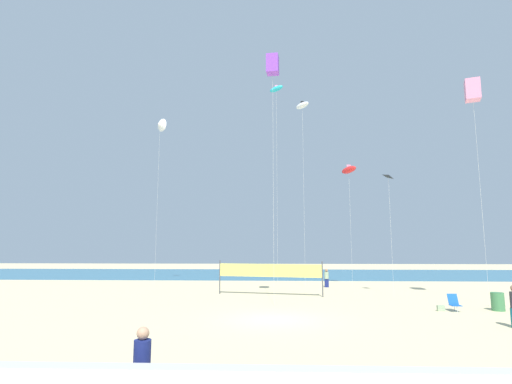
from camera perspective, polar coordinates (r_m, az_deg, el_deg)
ground_plane at (r=19.37m, az=2.60°, el=-18.05°), size 120.00×120.00×0.00m
ocean_band at (r=50.20m, az=2.54°, el=-11.82°), size 120.00×20.00×0.01m
mother_figure at (r=9.66m, az=-16.28°, el=-22.79°), size 0.38×0.38×1.64m
toddler_figure at (r=9.70m, az=-12.42°, el=-25.51°), size 0.19×0.19×0.84m
beachgoer_sage_shirt at (r=34.43m, az=10.23°, el=-12.13°), size 0.35×0.35×1.53m
folding_beach_chair at (r=24.08m, az=26.87°, el=-14.12°), size 0.52×0.65×0.89m
trash_barrel at (r=25.34m, az=31.73°, el=-13.41°), size 0.65×0.65×0.96m
volleyball_net at (r=28.29m, az=1.96°, el=-11.53°), size 7.34×1.63×2.40m
beach_handbag at (r=23.83m, az=25.31°, el=-15.05°), size 0.38×0.19×0.30m
kite_black_diamond at (r=29.24m, az=18.76°, el=2.09°), size 0.73×0.73×8.56m
kite_pink_box at (r=28.71m, az=28.97°, el=12.81°), size 1.07×1.07×13.78m
kite_violet_box at (r=25.99m, az=2.43°, el=17.99°), size 0.84×0.84×15.39m
kite_cyan_inflatable at (r=41.14m, az=2.97°, el=14.68°), size 1.60×1.06×19.70m
kite_white_inflatable at (r=36.48m, az=6.75°, el=12.34°), size 1.40×1.44×16.46m
kite_red_inflatable at (r=34.93m, az=13.35°, el=3.14°), size 1.41×1.73×10.45m
kite_white_delta at (r=39.45m, az=-13.79°, el=9.48°), size 1.33×1.10×15.71m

